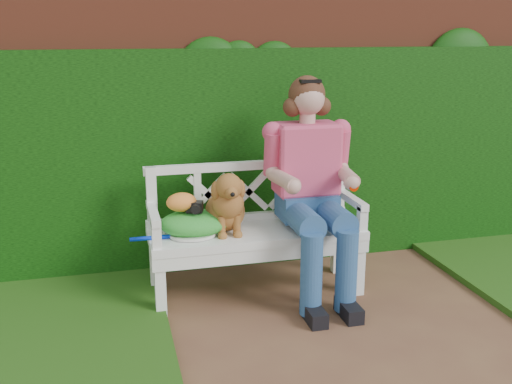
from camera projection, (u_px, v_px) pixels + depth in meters
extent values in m
plane|color=brown|center=(374.00, 361.00, 3.43)|extent=(60.00, 60.00, 0.00)
cube|color=brown|center=(282.00, 122.00, 4.91)|extent=(10.00, 0.30, 2.20)
cube|color=#186010|center=(289.00, 157.00, 4.77)|extent=(10.00, 0.18, 1.70)
cube|color=black|center=(195.00, 207.00, 4.04)|extent=(0.13, 0.11, 0.07)
ellipsoid|color=orange|center=(182.00, 202.00, 4.04)|extent=(0.25, 0.22, 0.13)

